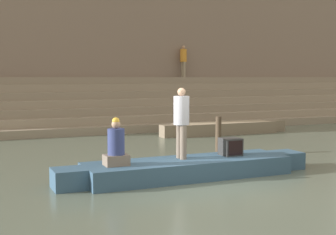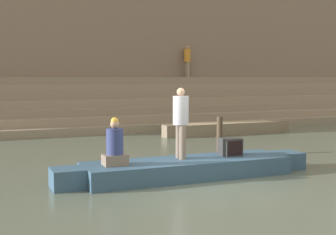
% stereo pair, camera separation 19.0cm
% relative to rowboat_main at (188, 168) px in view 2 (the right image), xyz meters
% --- Properties ---
extents(ground_plane, '(120.00, 120.00, 0.00)m').
position_rel_rowboat_main_xyz_m(ground_plane, '(-0.02, -1.00, -0.23)').
color(ground_plane, '#566051').
extents(ghat_steps, '(36.00, 4.13, 2.36)m').
position_rel_rowboat_main_xyz_m(ghat_steps, '(-0.02, 11.27, 0.61)').
color(ghat_steps, gray).
rests_on(ghat_steps, ground).
extents(back_wall, '(34.20, 1.28, 9.13)m').
position_rel_rowboat_main_xyz_m(back_wall, '(-0.02, 13.35, 4.31)').
color(back_wall, '#7F6B5B').
rests_on(back_wall, ground).
extents(rowboat_main, '(6.37, 1.46, 0.43)m').
position_rel_rowboat_main_xyz_m(rowboat_main, '(0.00, 0.00, 0.00)').
color(rowboat_main, '#33516B').
rests_on(rowboat_main, ground).
extents(person_standing, '(0.38, 0.38, 1.69)m').
position_rel_rowboat_main_xyz_m(person_standing, '(-0.11, 0.16, 1.17)').
color(person_standing, '#756656').
rests_on(person_standing, rowboat_main).
extents(person_rowing, '(0.53, 0.41, 1.06)m').
position_rel_rowboat_main_xyz_m(person_rowing, '(-1.79, -0.03, 0.62)').
color(person_rowing, '#756656').
rests_on(person_rowing, rowboat_main).
extents(tv_set, '(0.47, 0.48, 0.43)m').
position_rel_rowboat_main_xyz_m(tv_set, '(1.22, 0.10, 0.42)').
color(tv_set, '#2D2D2D').
rests_on(tv_set, rowboat_main).
extents(moored_boat_shore, '(5.74, 1.04, 0.49)m').
position_rel_rowboat_main_xyz_m(moored_boat_shore, '(5.15, 6.97, 0.03)').
color(moored_boat_shore, '#756651').
rests_on(moored_boat_shore, ground).
extents(mooring_post, '(0.18, 0.18, 1.18)m').
position_rel_rowboat_main_xyz_m(mooring_post, '(2.26, 2.50, 0.36)').
color(mooring_post, '#473828').
rests_on(mooring_post, ground).
extents(person_on_steps, '(0.35, 0.35, 1.66)m').
position_rel_rowboat_main_xyz_m(person_on_steps, '(5.86, 12.45, 3.09)').
color(person_on_steps, gray).
rests_on(person_on_steps, ghat_steps).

